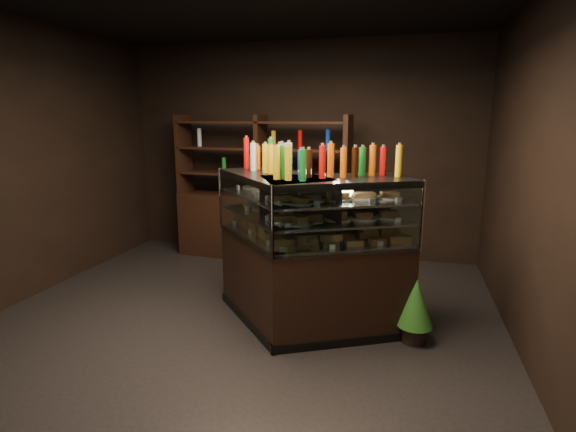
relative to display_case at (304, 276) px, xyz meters
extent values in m
plane|color=black|center=(-0.61, -0.17, -0.49)|extent=(5.00, 5.00, 0.00)
cube|color=black|center=(-0.61, 2.33, 1.01)|extent=(5.00, 0.02, 3.00)
cube|color=black|center=(1.89, -0.17, 1.01)|extent=(0.02, 5.00, 3.00)
cube|color=black|center=(-3.11, -0.17, 1.01)|extent=(0.02, 5.00, 3.00)
cube|color=black|center=(0.31, -0.06, -0.06)|extent=(1.45, 1.16, 0.85)
cube|color=black|center=(0.31, -0.06, -0.45)|extent=(1.49, 1.20, 0.08)
cube|color=black|center=(0.31, -0.06, 0.93)|extent=(1.45, 1.16, 0.06)
cube|color=silver|center=(0.31, -0.06, 0.37)|extent=(1.38, 1.09, 0.02)
cube|color=silver|center=(0.31, -0.06, 0.57)|extent=(1.38, 1.09, 0.02)
cube|color=silver|center=(0.31, -0.06, 0.75)|extent=(1.38, 1.09, 0.02)
cube|color=white|center=(0.46, -0.36, 0.66)|extent=(1.16, 0.59, 0.60)
cylinder|color=silver|center=(1.03, -0.06, 0.66)|extent=(0.03, 0.03, 0.62)
cylinder|color=silver|center=(-0.12, -0.64, 0.66)|extent=(0.03, 0.03, 0.62)
cube|color=black|center=(-0.31, 0.06, -0.06)|extent=(1.34, 1.40, 0.85)
cube|color=black|center=(-0.31, 0.06, -0.45)|extent=(1.38, 1.45, 0.08)
cube|color=black|center=(-0.31, 0.06, 0.93)|extent=(1.34, 1.40, 0.06)
cube|color=silver|center=(-0.31, 0.06, 0.37)|extent=(1.27, 1.33, 0.02)
cube|color=silver|center=(-0.31, 0.06, 0.57)|extent=(1.27, 1.33, 0.02)
cube|color=silver|center=(-0.31, 0.06, 0.75)|extent=(1.27, 1.33, 0.02)
cube|color=white|center=(-0.56, -0.16, 0.66)|extent=(0.86, 0.98, 0.60)
cylinder|color=silver|center=(-0.12, -0.64, 0.66)|extent=(0.03, 0.03, 0.62)
cylinder|color=silver|center=(-0.98, 0.34, 0.66)|extent=(0.03, 0.03, 0.62)
cube|color=#BE9344|center=(-0.16, -0.33, 0.41)|extent=(0.20, 0.16, 0.06)
cube|color=#BE9344|center=(0.03, -0.23, 0.41)|extent=(0.20, 0.16, 0.06)
cube|color=#BE9344|center=(0.23, -0.14, 0.41)|extent=(0.20, 0.16, 0.06)
cube|color=#BE9344|center=(0.42, -0.04, 0.41)|extent=(0.20, 0.16, 0.06)
cube|color=#BE9344|center=(0.62, 0.06, 0.41)|extent=(0.20, 0.16, 0.06)
cube|color=#BE9344|center=(0.81, 0.16, 0.41)|extent=(0.20, 0.16, 0.06)
cylinder|color=white|center=(-0.13, -0.28, 0.59)|extent=(0.24, 0.24, 0.02)
cube|color=#BE9344|center=(-0.13, -0.28, 0.62)|extent=(0.19, 0.15, 0.05)
cylinder|color=white|center=(0.09, -0.17, 0.59)|extent=(0.24, 0.24, 0.02)
cube|color=#BE9344|center=(0.09, -0.17, 0.62)|extent=(0.19, 0.15, 0.05)
cylinder|color=white|center=(0.31, -0.06, 0.59)|extent=(0.24, 0.24, 0.02)
cube|color=#BE9344|center=(0.31, -0.06, 0.62)|extent=(0.19, 0.15, 0.05)
cylinder|color=white|center=(0.53, 0.05, 0.59)|extent=(0.24, 0.24, 0.02)
cube|color=#BE9344|center=(0.53, 0.05, 0.62)|extent=(0.19, 0.15, 0.05)
cylinder|color=white|center=(0.75, 0.16, 0.59)|extent=(0.24, 0.24, 0.02)
cube|color=#BE9344|center=(0.75, 0.16, 0.62)|extent=(0.19, 0.15, 0.05)
cylinder|color=white|center=(-0.13, -0.28, 0.77)|extent=(0.24, 0.24, 0.02)
cube|color=#BE9344|center=(-0.13, -0.28, 0.80)|extent=(0.19, 0.15, 0.05)
cylinder|color=white|center=(0.09, -0.17, 0.77)|extent=(0.24, 0.24, 0.02)
cube|color=#BE9344|center=(0.09, -0.17, 0.80)|extent=(0.19, 0.15, 0.05)
cylinder|color=white|center=(0.31, -0.06, 0.77)|extent=(0.24, 0.24, 0.02)
cube|color=#BE9344|center=(0.31, -0.06, 0.80)|extent=(0.19, 0.15, 0.05)
cylinder|color=white|center=(0.53, 0.05, 0.77)|extent=(0.24, 0.24, 0.02)
cube|color=#BE9344|center=(0.53, 0.05, 0.80)|extent=(0.19, 0.15, 0.05)
cylinder|color=white|center=(0.75, 0.16, 0.77)|extent=(0.24, 0.24, 0.02)
cube|color=#BE9344|center=(0.75, 0.16, 0.80)|extent=(0.19, 0.15, 0.05)
cube|color=#BE9344|center=(-0.69, 0.45, 0.41)|extent=(0.19, 0.19, 0.06)
cube|color=#BE9344|center=(-0.55, 0.29, 0.41)|extent=(0.19, 0.19, 0.06)
cube|color=#BE9344|center=(-0.40, 0.12, 0.41)|extent=(0.19, 0.19, 0.06)
cube|color=#BE9344|center=(-0.26, -0.04, 0.41)|extent=(0.19, 0.19, 0.06)
cube|color=#BE9344|center=(-0.12, -0.20, 0.41)|extent=(0.19, 0.19, 0.06)
cube|color=#BE9344|center=(0.03, -0.37, 0.41)|extent=(0.19, 0.19, 0.06)
cylinder|color=white|center=(-0.63, 0.43, 0.59)|extent=(0.24, 0.24, 0.02)
cube|color=#BE9344|center=(-0.63, 0.43, 0.62)|extent=(0.18, 0.18, 0.05)
cylinder|color=white|center=(-0.47, 0.25, 0.59)|extent=(0.24, 0.24, 0.02)
cube|color=#BE9344|center=(-0.47, 0.25, 0.62)|extent=(0.18, 0.18, 0.05)
cylinder|color=white|center=(-0.31, 0.06, 0.59)|extent=(0.24, 0.24, 0.02)
cube|color=#BE9344|center=(-0.31, 0.06, 0.62)|extent=(0.18, 0.18, 0.05)
cylinder|color=white|center=(-0.15, -0.12, 0.59)|extent=(0.24, 0.24, 0.02)
cube|color=#BE9344|center=(-0.15, -0.12, 0.62)|extent=(0.18, 0.18, 0.05)
cylinder|color=white|center=(0.02, -0.31, 0.59)|extent=(0.24, 0.24, 0.02)
cube|color=#BE9344|center=(0.02, -0.31, 0.62)|extent=(0.18, 0.18, 0.05)
cylinder|color=white|center=(-0.63, 0.43, 0.77)|extent=(0.24, 0.24, 0.02)
cube|color=#BE9344|center=(-0.63, 0.43, 0.80)|extent=(0.18, 0.18, 0.05)
cylinder|color=white|center=(-0.47, 0.25, 0.77)|extent=(0.24, 0.24, 0.02)
cube|color=#BE9344|center=(-0.47, 0.25, 0.80)|extent=(0.18, 0.18, 0.05)
cylinder|color=white|center=(-0.31, 0.06, 0.77)|extent=(0.24, 0.24, 0.02)
cube|color=#BE9344|center=(-0.31, 0.06, 0.80)|extent=(0.18, 0.18, 0.05)
cylinder|color=white|center=(-0.15, -0.12, 0.77)|extent=(0.24, 0.24, 0.02)
cube|color=#BE9344|center=(-0.15, -0.12, 0.80)|extent=(0.18, 0.18, 0.05)
cylinder|color=white|center=(0.02, -0.31, 0.77)|extent=(0.24, 0.24, 0.02)
cube|color=#BE9344|center=(0.02, -0.31, 0.80)|extent=(0.18, 0.18, 0.05)
cylinder|color=silver|center=(-0.18, -0.30, 1.10)|extent=(0.06, 0.06, 0.28)
cylinder|color=silver|center=(-0.18, -0.30, 1.25)|extent=(0.03, 0.03, 0.02)
cylinder|color=#D8590A|center=(-0.09, -0.26, 1.10)|extent=(0.06, 0.06, 0.28)
cylinder|color=silver|center=(-0.09, -0.26, 1.25)|extent=(0.03, 0.03, 0.02)
cylinder|color=yellow|center=(0.00, -0.21, 1.10)|extent=(0.06, 0.06, 0.28)
cylinder|color=silver|center=(0.00, -0.21, 1.25)|extent=(0.03, 0.03, 0.02)
cylinder|color=#147223|center=(0.09, -0.17, 1.10)|extent=(0.06, 0.06, 0.28)
cylinder|color=silver|center=(0.09, -0.17, 1.25)|extent=(0.03, 0.03, 0.02)
cylinder|color=#B20C0A|center=(0.18, -0.12, 1.10)|extent=(0.06, 0.06, 0.28)
cylinder|color=silver|center=(0.18, -0.12, 1.25)|extent=(0.03, 0.03, 0.02)
cylinder|color=#0F38B2|center=(0.26, -0.08, 1.10)|extent=(0.06, 0.06, 0.28)
cylinder|color=silver|center=(0.26, -0.08, 1.25)|extent=(0.03, 0.03, 0.02)
cylinder|color=black|center=(0.35, -0.04, 1.10)|extent=(0.06, 0.06, 0.28)
cylinder|color=silver|center=(0.35, -0.04, 1.25)|extent=(0.03, 0.03, 0.02)
cylinder|color=silver|center=(0.44, 0.01, 1.10)|extent=(0.06, 0.06, 0.28)
cylinder|color=silver|center=(0.44, 0.01, 1.25)|extent=(0.03, 0.03, 0.02)
cylinder|color=#D8590A|center=(0.53, 0.05, 1.10)|extent=(0.06, 0.06, 0.28)
cylinder|color=silver|center=(0.53, 0.05, 1.25)|extent=(0.03, 0.03, 0.02)
cylinder|color=yellow|center=(0.62, 0.10, 1.10)|extent=(0.06, 0.06, 0.28)
cylinder|color=silver|center=(0.62, 0.10, 1.25)|extent=(0.03, 0.03, 0.02)
cylinder|color=#147223|center=(0.71, 0.14, 1.10)|extent=(0.06, 0.06, 0.28)
cylinder|color=silver|center=(0.71, 0.14, 1.25)|extent=(0.03, 0.03, 0.02)
cylinder|color=#B20C0A|center=(0.80, 0.19, 1.10)|extent=(0.06, 0.06, 0.28)
cylinder|color=silver|center=(0.80, 0.19, 1.25)|extent=(0.03, 0.03, 0.02)
cylinder|color=silver|center=(-0.67, 0.47, 1.10)|extent=(0.06, 0.06, 0.28)
cylinder|color=silver|center=(-0.67, 0.47, 1.25)|extent=(0.03, 0.03, 0.02)
cylinder|color=#D8590A|center=(-0.60, 0.40, 1.10)|extent=(0.06, 0.06, 0.28)
cylinder|color=silver|center=(-0.60, 0.40, 1.25)|extent=(0.03, 0.03, 0.02)
cylinder|color=yellow|center=(-0.54, 0.32, 1.10)|extent=(0.06, 0.06, 0.28)
cylinder|color=silver|center=(-0.54, 0.32, 1.25)|extent=(0.03, 0.03, 0.02)
cylinder|color=#147223|center=(-0.47, 0.25, 1.10)|extent=(0.06, 0.06, 0.28)
cylinder|color=silver|center=(-0.47, 0.25, 1.25)|extent=(0.03, 0.03, 0.02)
cylinder|color=#B20C0A|center=(-0.41, 0.17, 1.10)|extent=(0.06, 0.06, 0.28)
cylinder|color=silver|center=(-0.41, 0.17, 1.25)|extent=(0.03, 0.03, 0.02)
cylinder|color=#0F38B2|center=(-0.34, 0.10, 1.10)|extent=(0.06, 0.06, 0.28)
cylinder|color=silver|center=(-0.34, 0.10, 1.25)|extent=(0.03, 0.03, 0.02)
cylinder|color=black|center=(-0.28, 0.03, 1.10)|extent=(0.06, 0.06, 0.28)
cylinder|color=silver|center=(-0.28, 0.03, 1.25)|extent=(0.03, 0.03, 0.02)
cylinder|color=silver|center=(-0.21, -0.05, 1.10)|extent=(0.06, 0.06, 0.28)
cylinder|color=silver|center=(-0.21, -0.05, 1.25)|extent=(0.03, 0.03, 0.02)
cylinder|color=#D8590A|center=(-0.15, -0.12, 1.10)|extent=(0.06, 0.06, 0.28)
cylinder|color=silver|center=(-0.15, -0.12, 1.25)|extent=(0.03, 0.03, 0.02)
cylinder|color=yellow|center=(-0.08, -0.20, 1.10)|extent=(0.06, 0.06, 0.28)
cylinder|color=silver|center=(-0.08, -0.20, 1.25)|extent=(0.03, 0.03, 0.02)
cylinder|color=#147223|center=(-0.01, -0.27, 1.10)|extent=(0.06, 0.06, 0.28)
cylinder|color=silver|center=(-0.01, -0.27, 1.25)|extent=(0.03, 0.03, 0.02)
cylinder|color=#B20C0A|center=(0.05, -0.35, 1.10)|extent=(0.06, 0.06, 0.28)
cylinder|color=silver|center=(0.05, -0.35, 1.25)|extent=(0.03, 0.03, 0.02)
cylinder|color=black|center=(1.03, -0.10, -0.41)|extent=(0.21, 0.21, 0.16)
cone|color=#1C5F1B|center=(1.03, -0.10, -0.11)|extent=(0.31, 0.31, 0.43)
cone|color=#1C5F1B|center=(1.03, -0.10, 0.03)|extent=(0.24, 0.24, 0.30)
cube|color=black|center=(-1.04, 1.88, -0.04)|extent=(2.46, 0.57, 0.90)
cube|color=black|center=(-2.23, 1.96, 0.96)|extent=(0.08, 0.38, 1.10)
cube|color=black|center=(-1.04, 1.88, 0.96)|extent=(0.08, 0.38, 1.10)
cube|color=black|center=(0.15, 1.81, 0.96)|extent=(0.08, 0.38, 1.10)
cube|color=black|center=(-1.04, 1.88, 0.71)|extent=(2.41, 0.52, 0.03)
cube|color=black|center=(-1.04, 1.88, 1.06)|extent=(2.41, 0.52, 0.03)
cube|color=black|center=(-1.04, 1.88, 1.41)|extent=(2.41, 0.52, 0.03)
cylinder|color=silver|center=(-1.96, 1.94, 0.84)|extent=(0.06, 0.06, 0.22)
cylinder|color=#D8590A|center=(-1.59, 1.92, 0.84)|extent=(0.06, 0.06, 0.22)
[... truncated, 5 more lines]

